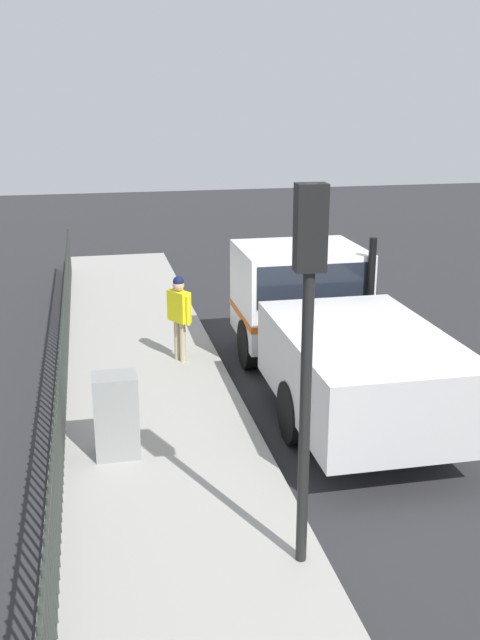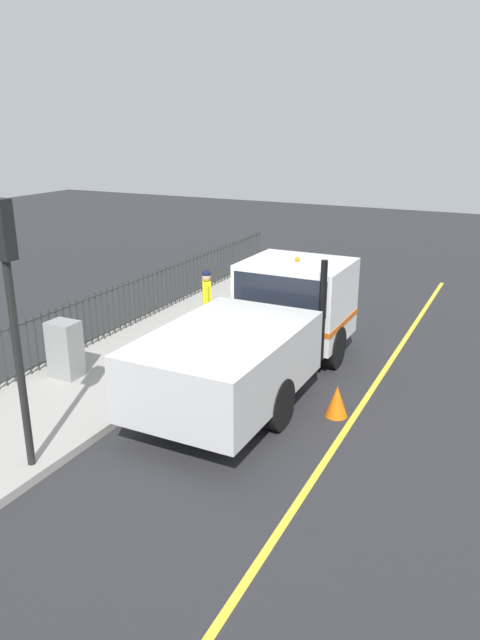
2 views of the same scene
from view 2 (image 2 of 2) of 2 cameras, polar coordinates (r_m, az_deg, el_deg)
The scene contains 9 objects.
ground_plane at distance 10.92m, azimuth -2.78°, elevation -10.33°, with size 61.50×61.50×0.00m, color #2B2B2D.
sidewalk_slab at distance 12.55m, azimuth -15.39°, elevation -6.64°, with size 3.12×27.96×0.15m, color #A3A099.
lane_marking at distance 10.17m, azimuth 8.53°, elevation -12.88°, with size 0.12×25.16×0.01m, color yellow.
work_truck at distance 12.40m, azimuth 2.71°, elevation -0.41°, with size 2.45×6.68×2.64m.
worker_standing at distance 14.78m, azimuth -3.23°, elevation 2.40°, with size 0.43×0.54×1.68m.
iron_fence at distance 13.18m, azimuth -20.11°, elevation -2.53°, with size 0.04×23.80×1.26m.
traffic_light_near at distance 9.02m, azimuth -21.43°, elevation 3.23°, with size 0.31×0.22×4.13m.
utility_cabinet at distance 12.91m, azimuth -16.56°, elevation -2.73°, with size 0.62×0.49×1.22m, color gray.
traffic_cone at distance 11.32m, azimuth 9.34°, elevation -7.74°, with size 0.43×0.43×0.61m, color orange.
Camera 2 is at (-4.70, 8.35, 5.25)m, focal length 33.11 mm.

